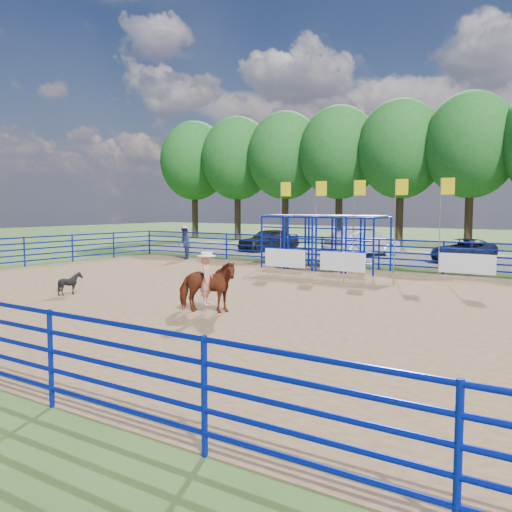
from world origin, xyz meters
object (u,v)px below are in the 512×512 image
at_px(spectator_cowboy, 184,243).
at_px(car_c, 464,250).
at_px(car_b, 363,243).
at_px(car_a, 268,240).
at_px(horse_and_rider, 207,283).
at_px(calf, 70,284).

distance_m(spectator_cowboy, car_c, 15.28).
bearing_deg(car_b, spectator_cowboy, 68.19).
relative_size(spectator_cowboy, car_a, 0.42).
xyz_separation_m(horse_and_rider, calf, (-5.84, -0.16, -0.47)).
bearing_deg(car_a, car_c, 14.79).
bearing_deg(horse_and_rider, calf, -178.39).
distance_m(car_b, car_c, 5.91).
bearing_deg(spectator_cowboy, calf, -65.52).
distance_m(calf, car_c, 20.86).
distance_m(spectator_cowboy, car_a, 7.65).
distance_m(horse_and_rider, car_c, 19.23).
bearing_deg(spectator_cowboy, car_b, 45.53).
bearing_deg(car_b, car_a, 22.34).
xyz_separation_m(spectator_cowboy, car_c, (13.34, 7.45, -0.31)).
bearing_deg(car_b, calf, 106.62).
bearing_deg(calf, car_a, -20.46).
bearing_deg(car_a, calf, -60.79).
relative_size(horse_and_rider, car_a, 0.55).
relative_size(car_a, car_b, 0.92).
bearing_deg(horse_and_rider, car_c, 83.68).
bearing_deg(car_c, car_a, -169.32).
xyz_separation_m(horse_and_rider, car_c, (2.12, 19.12, -0.24)).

